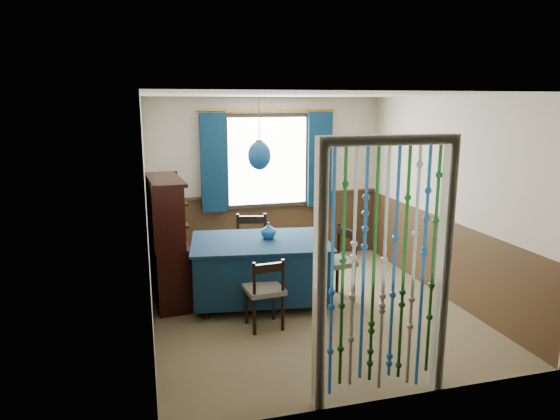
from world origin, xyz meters
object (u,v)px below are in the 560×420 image
object	(u,v)px
dining_table	(260,267)
chair_left	(178,268)
pendant_lamp	(259,155)
vase_sideboard	(171,225)
chair_right	(336,262)
chair_far	(252,247)
sideboard	(168,257)
bowl_shelf	(172,218)
vase_table	(268,231)
chair_near	(265,291)

from	to	relation	value
dining_table	chair_left	world-z (taller)	chair_left
pendant_lamp	vase_sideboard	world-z (taller)	pendant_lamp
chair_right	vase_sideboard	world-z (taller)	vase_sideboard
chair_far	sideboard	bearing A→B (deg)	27.89
pendant_lamp	chair_far	bearing A→B (deg)	86.03
chair_far	bowl_shelf	distance (m)	1.32
vase_table	bowl_shelf	bearing A→B (deg)	172.30
vase_table	vase_sideboard	xyz separation A→B (m)	(-1.14, 0.64, -0.01)
dining_table	chair_near	xyz separation A→B (m)	(-0.11, -0.72, -0.03)
sideboard	pendant_lamp	size ratio (longest dim) A/B	1.80
dining_table	vase_sideboard	size ratio (longest dim) A/B	8.49
chair_near	sideboard	distance (m)	1.50
chair_left	pendant_lamp	bearing A→B (deg)	104.94
dining_table	vase_table	bearing A→B (deg)	37.98
chair_near	pendant_lamp	xyz separation A→B (m)	(0.11, 0.72, 1.39)
chair_near	sideboard	world-z (taller)	sideboard
chair_right	sideboard	world-z (taller)	sideboard
chair_near	chair_left	size ratio (longest dim) A/B	0.92
chair_left	bowl_shelf	bearing A→B (deg)	-105.75
chair_right	chair_left	bearing A→B (deg)	69.72
chair_near	chair_far	world-z (taller)	chair_far
chair_left	vase_sideboard	size ratio (longest dim) A/B	4.15
chair_left	chair_right	xyz separation A→B (m)	(1.89, -0.34, 0.03)
chair_left	chair_right	world-z (taller)	chair_right
dining_table	vase_table	distance (m)	0.45
chair_far	vase_table	size ratio (longest dim) A/B	5.10
dining_table	pendant_lamp	bearing A→B (deg)	7.90
vase_sideboard	chair_right	bearing A→B (deg)	-23.97
dining_table	bowl_shelf	world-z (taller)	bowl_shelf
pendant_lamp	vase_table	size ratio (longest dim) A/B	4.72
chair_left	pendant_lamp	world-z (taller)	pendant_lamp
chair_right	dining_table	bearing A→B (deg)	70.41
bowl_shelf	vase_sideboard	size ratio (longest dim) A/B	1.06
dining_table	sideboard	bearing A→B (deg)	166.46
chair_near	vase_table	distance (m)	0.94
chair_left	chair_right	size ratio (longest dim) A/B	0.95
chair_right	vase_sideboard	xyz separation A→B (m)	(-1.94, 0.86, 0.38)
chair_left	pendant_lamp	xyz separation A→B (m)	(0.97, -0.19, 1.35)
sideboard	pendant_lamp	bearing A→B (deg)	-25.94
chair_left	vase_sideboard	world-z (taller)	vase_sideboard
chair_far	vase_sideboard	distance (m)	1.13
chair_near	chair_left	xyz separation A→B (m)	(-0.86, 0.91, 0.03)
chair_near	vase_sideboard	world-z (taller)	vase_sideboard
sideboard	chair_right	bearing A→B (deg)	-20.61
chair_far	vase_sideboard	xyz separation A→B (m)	(-1.07, -0.03, 0.38)
dining_table	pendant_lamp	distance (m)	1.36
dining_table	chair_near	bearing A→B (deg)	-91.12
pendant_lamp	sideboard	bearing A→B (deg)	158.56
sideboard	vase_sideboard	bearing A→B (deg)	73.67
bowl_shelf	dining_table	bearing A→B (deg)	-12.44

